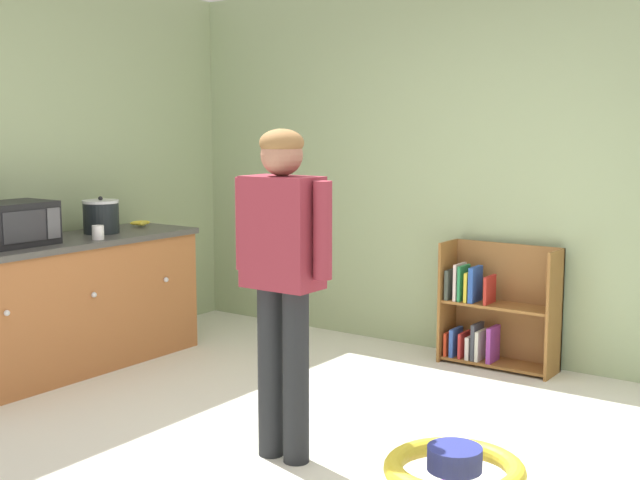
# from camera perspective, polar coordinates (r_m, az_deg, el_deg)

# --- Properties ---
(ground_plane) EXTENTS (12.00, 12.00, 0.00)m
(ground_plane) POSITION_cam_1_polar(r_m,az_deg,el_deg) (4.38, -1.96, -14.59)
(ground_plane) COLOR silver
(ground_plane) RESTS_ON ground
(back_wall) EXTENTS (5.20, 0.06, 2.70)m
(back_wall) POSITION_cam_1_polar(r_m,az_deg,el_deg) (6.08, 11.40, 4.70)
(back_wall) COLOR #9AAF81
(back_wall) RESTS_ON ground
(left_side_wall) EXTENTS (0.06, 2.99, 2.70)m
(left_side_wall) POSITION_cam_1_polar(r_m,az_deg,el_deg) (6.49, -16.45, 4.73)
(left_side_wall) COLOR #9AAD7E
(left_side_wall) RESTS_ON ground
(kitchen_counter) EXTENTS (0.65, 2.00, 0.90)m
(kitchen_counter) POSITION_cam_1_polar(r_m,az_deg,el_deg) (5.99, -16.93, -4.21)
(kitchen_counter) COLOR #A46033
(kitchen_counter) RESTS_ON ground
(bookshelf) EXTENTS (0.80, 0.28, 0.85)m
(bookshelf) POSITION_cam_1_polar(r_m,az_deg,el_deg) (5.99, 11.63, -4.85)
(bookshelf) COLOR brown
(bookshelf) RESTS_ON ground
(standing_person) EXTENTS (0.57, 0.22, 1.65)m
(standing_person) POSITION_cam_1_polar(r_m,az_deg,el_deg) (4.12, -2.56, -1.56)
(standing_person) COLOR black
(standing_person) RESTS_ON ground
(microwave) EXTENTS (0.37, 0.48, 0.28)m
(microwave) POSITION_cam_1_polar(r_m,az_deg,el_deg) (5.71, -20.02, 1.04)
(microwave) COLOR black
(microwave) RESTS_ON kitchen_counter
(crock_pot) EXTENTS (0.25, 0.25, 0.26)m
(crock_pot) POSITION_cam_1_polar(r_m,az_deg,el_deg) (6.16, -14.59, 1.55)
(crock_pot) COLOR black
(crock_pot) RESTS_ON kitchen_counter
(banana_bunch) EXTENTS (0.15, 0.16, 0.04)m
(banana_bunch) POSITION_cam_1_polar(r_m,az_deg,el_deg) (6.48, -11.94, 1.14)
(banana_bunch) COLOR yellow
(banana_bunch) RESTS_ON kitchen_counter
(clear_bottle) EXTENTS (0.07, 0.07, 0.25)m
(clear_bottle) POSITION_cam_1_polar(r_m,az_deg,el_deg) (6.06, -17.46, 1.15)
(clear_bottle) COLOR silver
(clear_bottle) RESTS_ON kitchen_counter
(white_cup) EXTENTS (0.08, 0.08, 0.09)m
(white_cup) POSITION_cam_1_polar(r_m,az_deg,el_deg) (5.84, -14.78, 0.50)
(white_cup) COLOR white
(white_cup) RESTS_ON kitchen_counter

